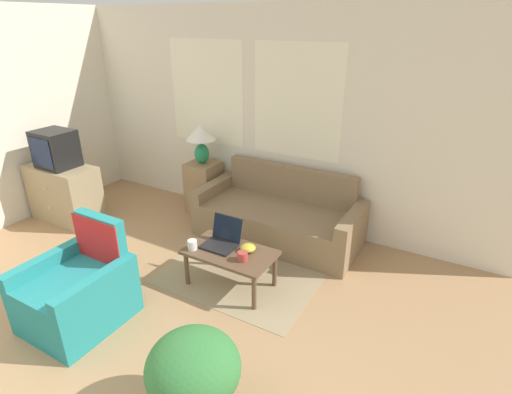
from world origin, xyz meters
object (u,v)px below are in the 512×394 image
object	(u,v)px
armchair	(81,291)
table_lamp	(201,137)
coffee_table	(230,255)
laptop	(222,239)
cup_yellow	(243,256)
snack_bowl	(248,248)
couch	(280,218)
cup_navy	(192,245)
television	(56,149)
potted_plant	(194,371)

from	to	relation	value
armchair	table_lamp	bearing A→B (deg)	99.42
coffee_table	laptop	size ratio (longest dim) A/B	2.67
cup_yellow	snack_bowl	distance (m)	0.16
couch	cup_navy	xyz separation A→B (m)	(-0.31, -1.26, 0.19)
couch	television	bearing A→B (deg)	-159.90
laptop	potted_plant	xyz separation A→B (m)	(0.73, -1.39, -0.04)
coffee_table	television	bearing A→B (deg)	176.68
laptop	potted_plant	bearing A→B (deg)	-62.34
snack_bowl	television	bearing A→B (deg)	178.57
armchair	television	bearing A→B (deg)	146.34
potted_plant	coffee_table	bearing A→B (deg)	114.20
armchair	snack_bowl	world-z (taller)	armchair
coffee_table	snack_bowl	xyz separation A→B (m)	(0.15, 0.08, 0.08)
cup_navy	potted_plant	size ratio (longest dim) A/B	0.15
coffee_table	cup_navy	distance (m)	0.38
armchair	cup_navy	size ratio (longest dim) A/B	9.06
television	cup_yellow	distance (m)	2.89
couch	cup_yellow	size ratio (longest dim) A/B	19.99
laptop	snack_bowl	xyz separation A→B (m)	(0.29, 0.02, -0.02)
couch	television	xyz separation A→B (m)	(-2.62, -0.96, 0.71)
couch	cup_yellow	distance (m)	1.22
coffee_table	potted_plant	world-z (taller)	potted_plant
armchair	coffee_table	bearing A→B (deg)	50.29
couch	armchair	bearing A→B (deg)	-111.28
laptop	snack_bowl	size ratio (longest dim) A/B	2.19
couch	potted_plant	distance (m)	2.51
table_lamp	snack_bowl	size ratio (longest dim) A/B	3.50
laptop	armchair	bearing A→B (deg)	-123.32
couch	armchair	size ratio (longest dim) A/B	2.20
table_lamp	television	bearing A→B (deg)	-142.13
armchair	television	distance (m)	2.25
armchair	laptop	world-z (taller)	armchair
cup_navy	laptop	bearing A→B (deg)	47.71
couch	coffee_table	bearing A→B (deg)	-88.82
table_lamp	potted_plant	size ratio (longest dim) A/B	0.78
armchair	table_lamp	world-z (taller)	table_lamp
table_lamp	laptop	bearing A→B (deg)	-46.88
coffee_table	cup_yellow	xyz separation A→B (m)	(0.19, -0.08, 0.09)
armchair	coffee_table	size ratio (longest dim) A/B	1.02
television	cup_yellow	bearing A→B (deg)	-4.64
couch	potted_plant	bearing A→B (deg)	-75.76
couch	television	world-z (taller)	television
coffee_table	cup_navy	xyz separation A→B (m)	(-0.33, -0.15, 0.10)
snack_bowl	potted_plant	xyz separation A→B (m)	(0.44, -1.41, -0.02)
table_lamp	potted_plant	xyz separation A→B (m)	(1.83, -2.57, -0.63)
television	snack_bowl	distance (m)	2.84
couch	armchair	xyz separation A→B (m)	(-0.84, -2.14, 0.02)
coffee_table	snack_bowl	bearing A→B (deg)	28.86
coffee_table	cup_yellow	distance (m)	0.22
snack_bowl	potted_plant	size ratio (longest dim) A/B	0.22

